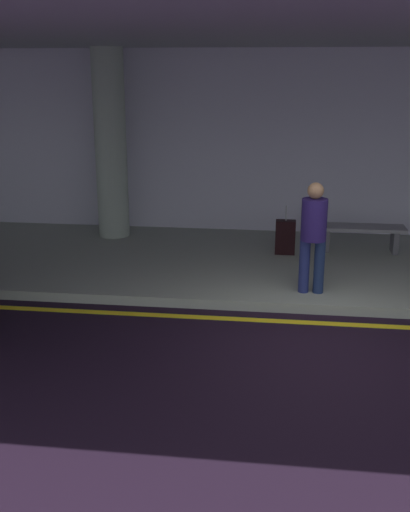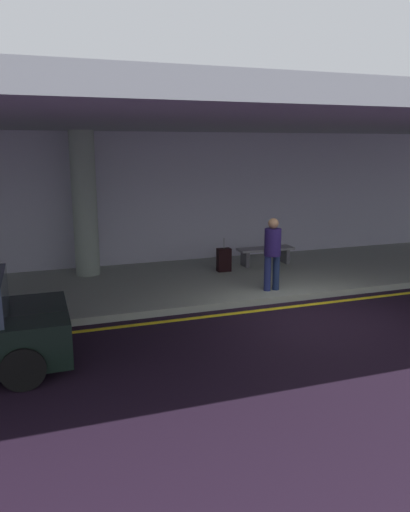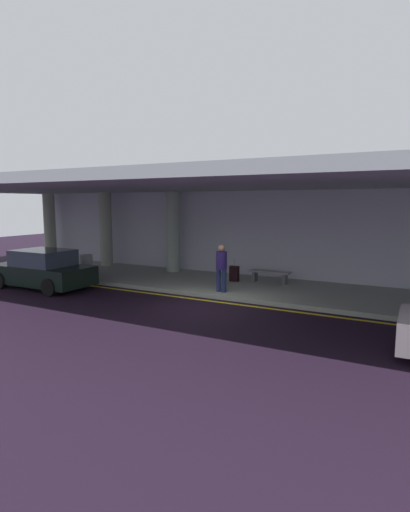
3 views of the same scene
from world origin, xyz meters
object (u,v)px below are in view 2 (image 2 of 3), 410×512
object	(u,v)px
traveler_with_luggage	(272,249)
bench_metal	(265,252)
suitcase_upright_secondary	(224,260)
support_column_center	(85,204)

from	to	relation	value
traveler_with_luggage	bench_metal	distance (m)	2.61
suitcase_upright_secondary	bench_metal	size ratio (longest dim) A/B	0.56
support_column_center	traveler_with_luggage	xyz separation A→B (m)	(3.85, -2.89, -0.86)
suitcase_upright_secondary	bench_metal	distance (m)	1.42
traveler_with_luggage	bench_metal	size ratio (longest dim) A/B	1.05
support_column_center	traveler_with_luggage	size ratio (longest dim) A/B	2.17
support_column_center	bench_metal	world-z (taller)	support_column_center
bench_metal	traveler_with_luggage	bearing A→B (deg)	-112.73
support_column_center	suitcase_upright_secondary	size ratio (longest dim) A/B	4.06
suitcase_upright_secondary	support_column_center	bearing A→B (deg)	-168.37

